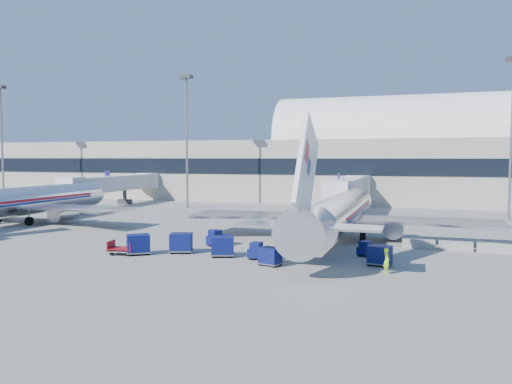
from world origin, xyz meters
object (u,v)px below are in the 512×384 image
(mast_far_west, at_px, (1,126))
(cart_solo_near, at_px, (270,256))
(jetbridge_mid, at_px, (118,183))
(cart_train_a, at_px, (223,246))
(cart_train_c, at_px, (138,244))
(cart_solo_far, at_px, (380,255))
(tug_right, at_px, (369,250))
(airliner_main, at_px, (339,213))
(mast_east, at_px, (512,113))
(barrier_near, at_px, (419,244))
(ramp_worker, at_px, (387,261))
(airliner_mid, at_px, (18,201))
(barrier_far, at_px, (495,248))
(barrier_mid, at_px, (456,246))
(tug_left, at_px, (218,238))
(mast_west, at_px, (187,122))
(cart_open_red, at_px, (123,250))
(cart_train_b, at_px, (181,242))
(tug_lead, at_px, (261,252))
(jetbridge_near, at_px, (350,188))

(mast_far_west, xyz_separation_m, cart_solo_near, (66.68, -39.53, -14.00))
(jetbridge_mid, height_order, cart_train_a, jetbridge_mid)
(cart_train_c, xyz_separation_m, cart_solo_far, (20.91, 2.09, -0.10))
(tug_right, bearing_deg, cart_train_c, -141.84)
(airliner_main, distance_m, mast_far_west, 75.44)
(mast_east, xyz_separation_m, barrier_near, (-12.00, -28.00, -14.34))
(airliner_main, relative_size, cart_solo_near, 18.95)
(ramp_worker, bearing_deg, cart_train_a, 63.75)
(jetbridge_mid, relative_size, cart_solo_far, 13.03)
(mast_far_west, distance_m, cart_solo_near, 78.77)
(airliner_mid, relative_size, barrier_far, 12.42)
(airliner_main, distance_m, barrier_mid, 11.84)
(jetbridge_mid, relative_size, tug_left, 9.92)
(cart_solo_near, bearing_deg, mast_west, 140.52)
(cart_train_a, height_order, cart_open_red, cart_train_a)
(mast_far_west, bearing_deg, cart_train_a, -31.22)
(tug_right, bearing_deg, cart_train_b, -145.15)
(barrier_near, height_order, tug_lead, tug_lead)
(jetbridge_near, bearing_deg, mast_west, -178.32)
(jetbridge_mid, height_order, cart_solo_near, jetbridge_mid)
(cart_solo_far, bearing_deg, airliner_main, 127.21)
(airliner_main, distance_m, cart_train_b, 17.12)
(barrier_far, bearing_deg, mast_east, 79.08)
(jetbridge_mid, height_order, mast_east, mast_east)
(tug_lead, bearing_deg, barrier_far, 30.70)
(airliner_mid, xyz_separation_m, tug_left, (31.24, -6.96, -2.19))
(barrier_mid, bearing_deg, tug_left, -168.59)
(cart_train_b, relative_size, cart_solo_far, 1.15)
(mast_west, bearing_deg, barrier_near, -36.38)
(ramp_worker, bearing_deg, mast_west, 24.48)
(cart_train_a, xyz_separation_m, cart_open_red, (-8.88, -1.92, -0.51))
(jetbridge_mid, distance_m, cart_solo_near, 57.66)
(barrier_far, height_order, cart_train_b, cart_train_b)
(barrier_mid, distance_m, tug_left, 22.51)
(barrier_mid, xyz_separation_m, tug_lead, (-16.06, -9.56, 0.22))
(barrier_mid, distance_m, cart_solo_far, 10.80)
(cart_solo_far, distance_m, ramp_worker, 2.82)
(jetbridge_near, xyz_separation_m, cart_train_b, (-10.16, -37.77, -2.96))
(barrier_mid, xyz_separation_m, cart_train_c, (-27.15, -10.89, 0.52))
(cart_train_c, distance_m, cart_solo_far, 21.01)
(jetbridge_near, distance_m, cart_solo_far, 38.46)
(airliner_main, relative_size, cart_solo_far, 17.66)
(mast_west, bearing_deg, cart_train_b, -64.75)
(jetbridge_near, relative_size, mast_east, 1.22)
(cart_solo_far, distance_m, cart_open_red, 22.39)
(tug_right, xyz_separation_m, cart_solo_far, (1.19, -3.41, 0.25))
(tug_left, bearing_deg, cart_solo_near, -104.93)
(jetbridge_mid, height_order, barrier_far, jetbridge_mid)
(jetbridge_near, xyz_separation_m, tug_left, (-8.36, -33.26, -3.19))
(mast_west, height_order, cart_train_b, mast_west)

